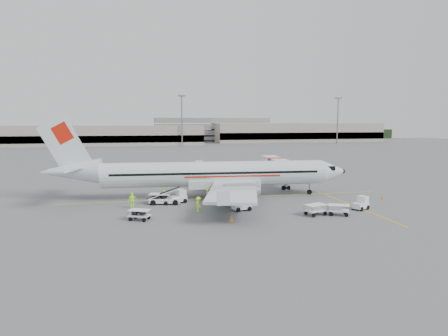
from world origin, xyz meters
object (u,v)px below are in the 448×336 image
Objects in this scene: jet_bridge at (276,171)px; belt_loader at (165,193)px; aircraft at (216,157)px; tug_aft at (178,196)px; tug_mid at (242,203)px; tug_fore at (361,203)px.

jet_bridge is 22.69m from belt_loader.
aircraft reaches higher than tug_aft.
belt_loader is 2.34× the size of tug_aft.
belt_loader is 10.02m from tug_mid.
jet_bridge reaches higher than tug_mid.
belt_loader is (-6.99, -3.12, -4.10)m from aircraft.
tug_fore is 22.10m from tug_aft.
tug_mid is (-13.69, 2.36, 0.05)m from tug_fore.
tug_aft is (-17.35, -12.01, -1.32)m from jet_bridge.
belt_loader is 2.53× the size of tug_fore.
tug_fore is at bearing -75.97° from jet_bridge.
tug_aft is at bearing -140.38° from jet_bridge.
aircraft is 18.51× the size of tug_aft.
aircraft is 2.42× the size of jet_bridge.
belt_loader reaches higher than tug_mid.
belt_loader is 1.75m from tug_aft.
tug_fore is (22.18, -7.66, -0.59)m from belt_loader.
aircraft is 18.67× the size of tug_mid.
aircraft is 7.60m from tug_aft.
jet_bridge is 7.65× the size of tug_aft.
tug_aft is (-6.88, 5.72, 0.01)m from tug_mid.
aircraft is at bearing 5.95° from tug_aft.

